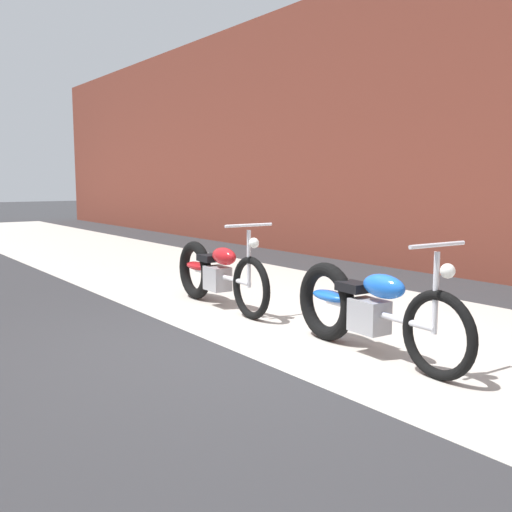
{
  "coord_description": "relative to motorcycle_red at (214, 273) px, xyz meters",
  "views": [
    {
      "loc": [
        4.15,
        -2.75,
        1.47
      ],
      "look_at": [
        -0.35,
        0.56,
        0.75
      ],
      "focal_mm": 40.6,
      "sensor_mm": 36.0,
      "label": 1
    }
  ],
  "objects": [
    {
      "name": "sidewalk_slab",
      "position": [
        1.6,
        0.89,
        -0.4
      ],
      "size": [
        36.0,
        3.5,
        0.01
      ],
      "primitive_type": "cube",
      "color": "#B2ADA3",
      "rests_on": "ground"
    },
    {
      "name": "motorcycle_red",
      "position": [
        0.0,
        0.0,
        0.0
      ],
      "size": [
        2.01,
        0.58,
        1.03
      ],
      "rotation": [
        0.0,
        0.0,
        -0.06
      ],
      "color": "black",
      "rests_on": "ground"
    },
    {
      "name": "motorcycle_blue",
      "position": [
        2.38,
        0.0,
        0.0
      ],
      "size": [
        2.01,
        0.58,
        1.03
      ],
      "rotation": [
        0.0,
        0.0,
        -0.06
      ],
      "color": "black",
      "rests_on": "ground"
    },
    {
      "name": "ground_plane",
      "position": [
        1.6,
        -0.86,
        -0.4
      ],
      "size": [
        80.0,
        80.0,
        0.0
      ],
      "primitive_type": "plane",
      "color": "#2D2D30"
    }
  ]
}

